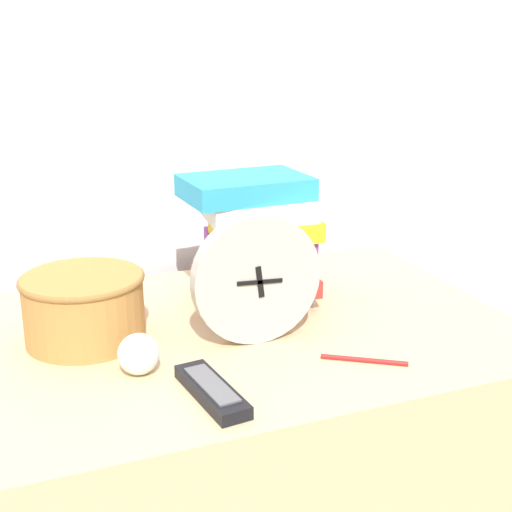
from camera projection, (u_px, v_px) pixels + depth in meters
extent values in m
cube|color=silver|center=(153.00, 72.00, 1.52)|extent=(6.00, 0.04, 2.40)
cube|color=tan|center=(223.00, 509.00, 1.41)|extent=(1.07, 0.68, 0.77)
cylinder|color=#B7B2A8|center=(256.00, 279.00, 1.21)|extent=(0.23, 0.03, 0.23)
cylinder|color=white|center=(258.00, 281.00, 1.20)|extent=(0.20, 0.01, 0.20)
cube|color=black|center=(260.00, 282.00, 1.20)|extent=(0.02, 0.01, 0.06)
cube|color=black|center=(260.00, 282.00, 1.20)|extent=(0.08, 0.01, 0.01)
cylinder|color=black|center=(260.00, 282.00, 1.20)|extent=(0.01, 0.00, 0.01)
cube|color=green|center=(253.00, 294.00, 1.42)|extent=(0.20, 0.17, 0.03)
cube|color=red|center=(255.00, 281.00, 1.40)|extent=(0.22, 0.19, 0.03)
cube|color=#232328|center=(259.00, 266.00, 1.39)|extent=(0.19, 0.14, 0.03)
cube|color=#7A3899|center=(259.00, 245.00, 1.40)|extent=(0.22, 0.19, 0.04)
cube|color=yellow|center=(266.00, 228.00, 1.37)|extent=(0.18, 0.16, 0.04)
cube|color=white|center=(259.00, 209.00, 1.36)|extent=(0.21, 0.15, 0.04)
cube|color=#2D9ED1|center=(245.00, 187.00, 1.36)|extent=(0.24, 0.17, 0.04)
cylinder|color=#B27A3D|center=(84.00, 308.00, 1.23)|extent=(0.21, 0.21, 0.12)
torus|color=olive|center=(82.00, 279.00, 1.22)|extent=(0.21, 0.21, 0.01)
cube|color=black|center=(212.00, 391.00, 1.05)|extent=(0.07, 0.18, 0.02)
cube|color=#59595E|center=(212.00, 384.00, 1.05)|extent=(0.05, 0.13, 0.00)
sphere|color=white|center=(139.00, 354.00, 1.12)|extent=(0.07, 0.07, 0.07)
cylinder|color=#B21E1E|center=(364.00, 360.00, 1.16)|extent=(0.12, 0.09, 0.01)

